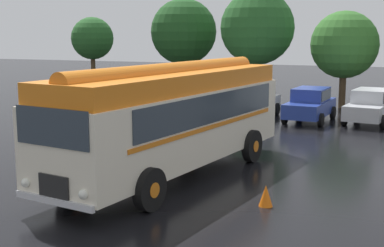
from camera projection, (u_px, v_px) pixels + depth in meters
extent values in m
plane|color=black|center=(158.00, 177.00, 16.38)|extent=(120.00, 120.00, 0.00)
cube|color=silver|center=(174.00, 125.00, 16.25)|extent=(4.07, 10.27, 2.10)
cube|color=orange|center=(174.00, 81.00, 16.02)|extent=(3.84, 10.04, 0.56)
cylinder|color=orange|center=(173.00, 72.00, 15.98)|extent=(2.12, 9.47, 0.60)
cube|color=#2D3842|center=(215.00, 108.00, 15.76)|extent=(1.32, 7.90, 0.84)
cube|color=#2D3842|center=(146.00, 102.00, 17.05)|extent=(1.32, 7.90, 0.84)
cube|color=orange|center=(213.00, 126.00, 15.77)|extent=(1.35, 8.10, 0.12)
cube|color=orange|center=(144.00, 119.00, 17.05)|extent=(1.35, 8.10, 0.12)
cube|color=#2D3842|center=(51.00, 128.00, 11.89)|extent=(2.18, 0.39, 0.88)
cube|color=black|center=(54.00, 187.00, 12.12)|extent=(0.90, 0.20, 0.56)
cube|color=silver|center=(54.00, 201.00, 12.16)|extent=(2.36, 0.48, 0.16)
sphere|color=white|center=(83.00, 194.00, 11.66)|extent=(0.22, 0.22, 0.22)
sphere|color=white|center=(26.00, 183.00, 12.57)|extent=(0.22, 0.22, 0.22)
cylinder|color=black|center=(150.00, 189.00, 13.14)|extent=(0.45, 1.13, 1.10)
cylinder|color=orange|center=(150.00, 189.00, 13.14)|extent=(0.38, 0.43, 0.39)
cylinder|color=black|center=(72.00, 175.00, 14.46)|extent=(0.45, 1.13, 1.10)
cylinder|color=orange|center=(72.00, 175.00, 14.46)|extent=(0.38, 0.43, 0.39)
cylinder|color=black|center=(252.00, 146.00, 18.21)|extent=(0.45, 1.13, 1.10)
cylinder|color=orange|center=(252.00, 146.00, 18.21)|extent=(0.38, 0.43, 0.39)
cylinder|color=black|center=(187.00, 138.00, 19.53)|extent=(0.45, 1.13, 1.10)
cylinder|color=orange|center=(187.00, 138.00, 19.53)|extent=(0.38, 0.43, 0.39)
cube|color=#B7BABF|center=(198.00, 103.00, 28.43)|extent=(2.10, 4.34, 0.70)
cube|color=#B7BABF|center=(198.00, 90.00, 28.46)|extent=(1.70, 2.32, 0.64)
cube|color=#2D3842|center=(212.00, 91.00, 28.25)|extent=(0.21, 1.93, 0.50)
cube|color=#2D3842|center=(185.00, 90.00, 28.67)|extent=(0.21, 1.93, 0.50)
cylinder|color=black|center=(207.00, 114.00, 27.01)|extent=(0.26, 0.66, 0.64)
cylinder|color=black|center=(174.00, 113.00, 27.49)|extent=(0.26, 0.66, 0.64)
cylinder|color=black|center=(219.00, 107.00, 29.48)|extent=(0.26, 0.66, 0.64)
cylinder|color=black|center=(189.00, 106.00, 29.96)|extent=(0.26, 0.66, 0.64)
cube|color=#B7BABF|center=(253.00, 104.00, 27.94)|extent=(2.02, 4.32, 0.70)
cube|color=#B7BABF|center=(254.00, 91.00, 27.96)|extent=(1.66, 2.29, 0.64)
cube|color=#2D3842|center=(268.00, 92.00, 27.64)|extent=(0.17, 1.93, 0.50)
cube|color=#2D3842|center=(241.00, 91.00, 28.29)|extent=(0.17, 1.93, 0.50)
cylinder|color=black|center=(261.00, 116.00, 26.47)|extent=(0.25, 0.65, 0.64)
cylinder|color=black|center=(228.00, 113.00, 27.23)|extent=(0.25, 0.65, 0.64)
cylinder|color=black|center=(277.00, 109.00, 28.77)|extent=(0.25, 0.65, 0.64)
cylinder|color=black|center=(246.00, 107.00, 29.54)|extent=(0.25, 0.65, 0.64)
cube|color=navy|center=(310.00, 108.00, 26.65)|extent=(2.06, 4.33, 0.70)
cube|color=navy|center=(311.00, 94.00, 26.67)|extent=(1.68, 2.31, 0.64)
cube|color=#2D3842|center=(326.00, 95.00, 26.33)|extent=(0.19, 1.93, 0.50)
cube|color=#2D3842|center=(296.00, 94.00, 27.01)|extent=(0.19, 1.93, 0.50)
cylinder|color=black|center=(321.00, 120.00, 25.17)|extent=(0.26, 0.66, 0.64)
cylinder|color=black|center=(285.00, 117.00, 25.95)|extent=(0.26, 0.66, 0.64)
cylinder|color=black|center=(333.00, 113.00, 27.46)|extent=(0.26, 0.66, 0.64)
cylinder|color=black|center=(299.00, 110.00, 28.24)|extent=(0.26, 0.66, 0.64)
cube|color=#B7BABF|center=(370.00, 110.00, 26.03)|extent=(2.29, 4.40, 0.70)
cube|color=#B7BABF|center=(371.00, 96.00, 26.05)|extent=(1.80, 2.38, 0.64)
cube|color=#2D3842|center=(355.00, 95.00, 26.43)|extent=(0.31, 1.91, 0.50)
cylinder|color=black|center=(383.00, 122.00, 24.55)|extent=(0.29, 0.66, 0.64)
cylinder|color=black|center=(344.00, 119.00, 25.42)|extent=(0.29, 0.66, 0.64)
cylinder|color=black|center=(357.00, 112.00, 27.64)|extent=(0.29, 0.66, 0.64)
cylinder|color=#4C3823|center=(93.00, 74.00, 38.90)|extent=(0.33, 0.33, 2.86)
sphere|color=#235623|center=(92.00, 38.00, 38.47)|extent=(3.04, 3.04, 3.04)
sphere|color=#235623|center=(98.00, 39.00, 38.59)|extent=(1.90, 1.90, 1.90)
cylinder|color=#4C3823|center=(184.00, 77.00, 36.48)|extent=(0.38, 0.38, 2.80)
sphere|color=#1E4C1E|center=(184.00, 32.00, 35.97)|extent=(4.43, 4.43, 4.43)
sphere|color=#1E4C1E|center=(185.00, 35.00, 36.35)|extent=(2.87, 2.87, 2.87)
cylinder|color=#4C3823|center=(256.00, 80.00, 32.92)|extent=(0.33, 0.33, 3.00)
sphere|color=#235623|center=(257.00, 28.00, 32.39)|extent=(4.50, 4.50, 4.50)
sphere|color=#235623|center=(252.00, 25.00, 32.17)|extent=(3.19, 3.19, 3.19)
cylinder|color=#4C3823|center=(342.00, 89.00, 31.43)|extent=(0.40, 0.40, 2.23)
sphere|color=#336B28|center=(344.00, 45.00, 31.00)|extent=(3.91, 3.91, 3.91)
sphere|color=#336B28|center=(350.00, 47.00, 31.05)|extent=(3.11, 3.11, 3.11)
cone|color=orange|center=(266.00, 196.00, 13.55)|extent=(0.36, 0.36, 0.55)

